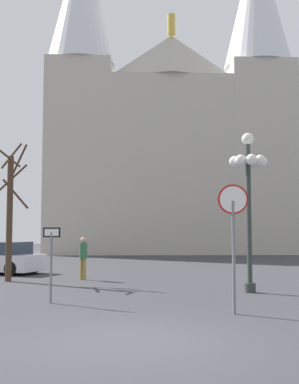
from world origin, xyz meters
TOP-DOWN VIEW (x-y plane):
  - ground_plane at (0.00, 0.00)m, footprint 120.00×120.00m
  - cathedral at (3.28, 33.82)m, footprint 21.35×12.38m
  - stop_sign at (2.51, 2.75)m, footprint 0.73×0.19m
  - one_way_arrow_sign at (-2.23, 4.63)m, footprint 0.52×0.26m
  - street_lamp at (3.87, 6.68)m, footprint 1.26×1.26m
  - bare_tree at (-4.84, 10.34)m, footprint 1.43×1.45m
  - pedestrian_walking at (-1.96, 10.78)m, footprint 0.32×0.32m

SIDE VIEW (x-z plane):
  - ground_plane at x=0.00m, z-range 0.00..0.00m
  - pedestrian_walking at x=-1.96m, z-range 0.18..1.91m
  - one_way_arrow_sign at x=-2.23m, z-range 0.28..2.38m
  - stop_sign at x=2.51m, z-range 0.61..3.76m
  - bare_tree at x=-4.84m, z-range -0.03..5.57m
  - street_lamp at x=3.87m, z-range 1.11..6.36m
  - cathedral at x=3.28m, z-range -4.75..24.52m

